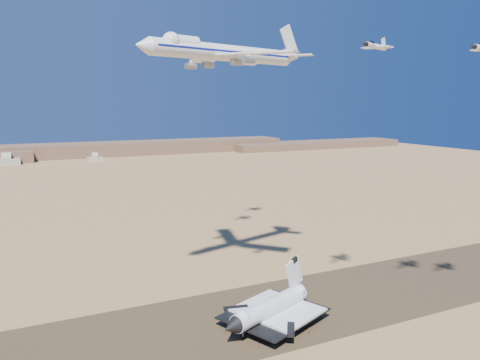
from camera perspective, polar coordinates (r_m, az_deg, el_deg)
name	(u,v)px	position (r m, az deg, el deg)	size (l,w,h in m)	color
ground	(196,329)	(157.97, -5.42, -17.65)	(1200.00, 1200.00, 0.00)	tan
runway	(196,329)	(157.95, -5.42, -17.64)	(600.00, 50.00, 0.06)	#473723
ridgeline	(108,151)	(672.58, -15.82, 3.44)	(960.00, 90.00, 18.00)	#7F5E46
hangars	(3,162)	(614.89, -26.95, 2.01)	(200.50, 29.50, 30.00)	#AAA496
shuttle	(270,309)	(157.86, 3.66, -15.48)	(41.16, 34.48, 20.02)	white
carrier_747	(221,52)	(169.22, -2.35, 15.29)	(72.58, 54.39, 18.11)	white
crew_a	(309,331)	(155.92, 8.44, -17.70)	(0.66, 0.43, 1.80)	#CA3C0B
crew_b	(298,329)	(156.53, 7.08, -17.54)	(0.92, 0.53, 1.89)	#CA3C0B
crew_c	(294,325)	(159.02, 6.62, -17.11)	(1.02, 0.52, 1.75)	#CA3C0B
chase_jet_a	(375,46)	(148.72, 16.17, 15.42)	(15.54, 9.64, 4.05)	white
chase_jet_e	(229,57)	(219.13, -1.40, 14.80)	(14.72, 8.53, 3.74)	white
chase_jet_f	(244,63)	(244.61, 0.49, 14.02)	(15.93, 8.84, 3.98)	white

